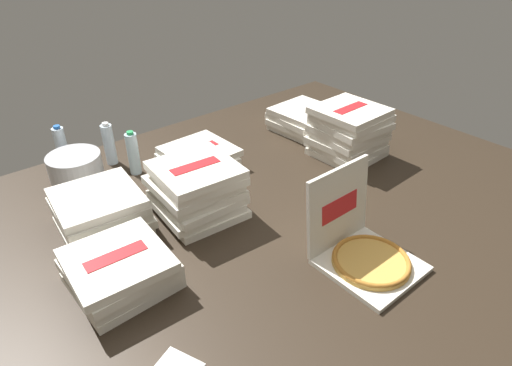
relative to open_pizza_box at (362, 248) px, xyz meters
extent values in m
cube|color=#2D2319|center=(-0.12, 0.46, -0.08)|extent=(3.20, 2.40, 0.02)
cube|color=silver|center=(0.00, -0.05, -0.06)|extent=(0.34, 0.34, 0.02)
cylinder|color=gold|center=(0.00, -0.05, -0.04)|extent=(0.31, 0.31, 0.02)
torus|color=#B1712A|center=(0.00, -0.05, -0.03)|extent=(0.31, 0.31, 0.02)
cube|color=silver|center=(0.00, 0.14, 0.13)|extent=(0.34, 0.05, 0.34)
cube|color=red|center=(0.00, 0.13, 0.13)|extent=(0.21, 0.01, 0.09)
cube|color=silver|center=(-0.71, 0.87, -0.05)|extent=(0.37, 0.37, 0.04)
cube|color=silver|center=(-0.69, 0.86, -0.01)|extent=(0.38, 0.38, 0.04)
cube|color=silver|center=(-0.71, 0.87, 0.02)|extent=(0.37, 0.37, 0.04)
cube|color=red|center=(-0.71, 0.87, 0.04)|extent=(0.23, 0.08, 0.00)
cube|color=silver|center=(-0.71, 0.86, 0.06)|extent=(0.37, 0.37, 0.04)
cube|color=red|center=(-0.71, 0.86, 0.08)|extent=(0.23, 0.08, 0.00)
cube|color=silver|center=(-0.71, 0.87, 0.10)|extent=(0.38, 0.38, 0.04)
cube|color=silver|center=(0.67, 0.64, -0.05)|extent=(0.36, 0.36, 0.04)
cube|color=red|center=(0.67, 0.64, -0.03)|extent=(0.23, 0.07, 0.00)
cube|color=silver|center=(0.66, 0.64, -0.01)|extent=(0.37, 0.37, 0.04)
cube|color=red|center=(0.66, 0.64, 0.01)|extent=(0.23, 0.08, 0.00)
cube|color=silver|center=(0.66, 0.64, 0.02)|extent=(0.36, 0.36, 0.04)
cube|color=red|center=(0.66, 0.64, 0.04)|extent=(0.23, 0.07, 0.00)
cube|color=silver|center=(0.66, 0.64, 0.06)|extent=(0.37, 0.37, 0.04)
cube|color=silver|center=(0.66, 0.64, 0.10)|extent=(0.35, 0.35, 0.04)
cube|color=red|center=(0.66, 0.64, 0.12)|extent=(0.22, 0.06, 0.00)
cube|color=silver|center=(0.66, 0.63, 0.13)|extent=(0.37, 0.37, 0.04)
cube|color=silver|center=(0.66, 0.63, 0.17)|extent=(0.35, 0.35, 0.04)
cube|color=silver|center=(0.65, 0.64, 0.21)|extent=(0.35, 0.35, 0.04)
cube|color=red|center=(0.65, 0.64, 0.23)|extent=(0.23, 0.07, 0.00)
cube|color=silver|center=(-0.08, 1.06, -0.05)|extent=(0.34, 0.34, 0.04)
cube|color=silver|center=(-0.09, 1.06, -0.01)|extent=(0.36, 0.36, 0.04)
cube|color=red|center=(-0.09, 1.06, 0.01)|extent=(0.23, 0.07, 0.00)
cube|color=silver|center=(-0.07, 1.07, 0.02)|extent=(0.35, 0.35, 0.04)
cube|color=red|center=(-0.07, 1.07, 0.04)|extent=(0.23, 0.07, 0.00)
cube|color=silver|center=(0.72, 1.04, -0.05)|extent=(0.37, 0.37, 0.04)
cube|color=red|center=(0.72, 1.04, -0.03)|extent=(0.23, 0.08, 0.00)
cube|color=silver|center=(0.71, 1.04, -0.01)|extent=(0.37, 0.37, 0.04)
cube|color=silver|center=(0.71, 1.04, 0.02)|extent=(0.35, 0.35, 0.04)
cube|color=red|center=(0.71, 1.04, 0.04)|extent=(0.22, 0.06, 0.00)
cube|color=silver|center=(0.71, 1.04, 0.06)|extent=(0.36, 0.36, 0.04)
cube|color=silver|center=(-0.79, 0.50, -0.05)|extent=(0.35, 0.35, 0.04)
cube|color=red|center=(-0.79, 0.50, -0.03)|extent=(0.23, 0.07, 0.00)
cube|color=silver|center=(-0.79, 0.50, -0.01)|extent=(0.34, 0.34, 0.04)
cube|color=silver|center=(-0.80, 0.49, 0.02)|extent=(0.35, 0.35, 0.04)
cube|color=red|center=(-0.80, 0.49, 0.04)|extent=(0.23, 0.07, 0.00)
cube|color=silver|center=(-0.80, 0.49, 0.06)|extent=(0.36, 0.36, 0.04)
cube|color=red|center=(-0.80, 0.49, 0.08)|extent=(0.23, 0.07, 0.00)
cube|color=silver|center=(-0.31, 0.69, -0.05)|extent=(0.37, 0.37, 0.04)
cube|color=silver|center=(-0.33, 0.71, -0.01)|extent=(0.37, 0.37, 0.04)
cube|color=red|center=(-0.33, 0.71, 0.01)|extent=(0.23, 0.08, 0.00)
cube|color=silver|center=(-0.32, 0.70, 0.02)|extent=(0.35, 0.35, 0.04)
cube|color=silver|center=(-0.31, 0.71, 0.06)|extent=(0.38, 0.38, 0.04)
cube|color=silver|center=(-0.33, 0.71, 0.10)|extent=(0.36, 0.36, 0.04)
cube|color=silver|center=(-0.31, 0.70, 0.13)|extent=(0.38, 0.38, 0.04)
cube|color=red|center=(-0.31, 0.70, 0.15)|extent=(0.23, 0.09, 0.00)
cube|color=silver|center=(-0.32, 0.69, 0.17)|extent=(0.37, 0.37, 0.04)
cube|color=red|center=(-0.32, 0.69, 0.19)|extent=(0.23, 0.08, 0.00)
cylinder|color=#B7BABF|center=(-0.65, 1.32, 0.02)|extent=(0.27, 0.27, 0.16)
cylinder|color=silver|center=(-0.37, 1.23, 0.05)|extent=(0.06, 0.06, 0.23)
cylinder|color=#239951|center=(-0.37, 1.23, 0.17)|extent=(0.03, 0.03, 0.02)
cylinder|color=silver|center=(-0.64, 1.54, 0.05)|extent=(0.06, 0.06, 0.23)
cylinder|color=blue|center=(-0.64, 1.54, 0.17)|extent=(0.03, 0.03, 0.02)
cylinder|color=silver|center=(-0.42, 1.42, 0.05)|extent=(0.06, 0.06, 0.23)
cylinder|color=white|center=(-0.42, 1.42, 0.17)|extent=(0.03, 0.03, 0.02)
camera|label=1|loc=(-1.18, -0.76, 1.13)|focal=30.64mm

